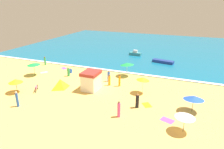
{
  "coord_description": "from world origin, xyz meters",
  "views": [
    {
      "loc": [
        12.34,
        -25.17,
        11.7
      ],
      "look_at": [
        1.17,
        2.58,
        0.8
      ],
      "focal_mm": 32.68,
      "sensor_mm": 36.0,
      "label": 1
    }
  ],
  "objects": [
    {
      "name": "beachgoer_4",
      "position": [
        -5.77,
        -9.65,
        0.94
      ],
      "size": [
        0.35,
        0.35,
        1.93
      ],
      "color": "blue",
      "rests_on": "ground_plane"
    },
    {
      "name": "beach_tent",
      "position": [
        -4.23,
        -3.4,
        0.69
      ],
      "size": [
        2.22,
        2.51,
        1.38
      ],
      "color": "yellow",
      "rests_on": "ground_plane"
    },
    {
      "name": "lifeguard_cabana",
      "position": [
        -0.05,
        -2.07,
        1.35
      ],
      "size": [
        2.17,
        2.71,
        2.64
      ],
      "color": "white",
      "rests_on": "ground_plane"
    },
    {
      "name": "beachgoer_8",
      "position": [
        -6.58,
        2.76,
        0.38
      ],
      "size": [
        0.52,
        0.52,
        0.9
      ],
      "color": "blue",
      "rests_on": "ground_plane"
    },
    {
      "name": "beach_towel_3",
      "position": [
        -9.06,
        4.41,
        0.01
      ],
      "size": [
        1.58,
        1.39,
        0.01
      ],
      "color": "#D84CA5",
      "rests_on": "ground_plane"
    },
    {
      "name": "beach_umbrella_5",
      "position": [
        12.51,
        -7.51,
        1.76
      ],
      "size": [
        2.6,
        2.59,
        2.02
      ],
      "color": "#4C3823",
      "rests_on": "ground_plane"
    },
    {
      "name": "beach_umbrella_1",
      "position": [
        -8.91,
        -6.69,
        1.66
      ],
      "size": [
        2.56,
        2.56,
        1.92
      ],
      "color": "#4C3823",
      "rests_on": "ground_plane"
    },
    {
      "name": "beachgoer_1",
      "position": [
        -5.99,
        1.29,
        0.73
      ],
      "size": [
        0.47,
        0.47,
        1.58
      ],
      "color": "green",
      "rests_on": "ground_plane"
    },
    {
      "name": "beachgoer_5",
      "position": [
        1.01,
        1.61,
        0.79
      ],
      "size": [
        0.5,
        0.5,
        1.7
      ],
      "color": "blue",
      "rests_on": "ground_plane"
    },
    {
      "name": "beach_umbrella_2",
      "position": [
        6.83,
        -0.55,
        2.02
      ],
      "size": [
        2.43,
        2.42,
        2.29
      ],
      "color": "silver",
      "rests_on": "ground_plane"
    },
    {
      "name": "beach_umbrella_0",
      "position": [
        2.86,
        4.9,
        2.06
      ],
      "size": [
        3.05,
        3.04,
        2.37
      ],
      "color": "silver",
      "rests_on": "ground_plane"
    },
    {
      "name": "small_boat_0",
      "position": [
        7.27,
        14.4,
        0.37
      ],
      "size": [
        4.26,
        1.89,
        0.54
      ],
      "color": "navy",
      "rests_on": "ocean_water"
    },
    {
      "name": "small_boat_1",
      "position": [
        0.57,
        18.1,
        0.5
      ],
      "size": [
        2.71,
        1.15,
        1.18
      ],
      "color": "teal",
      "rests_on": "ocean_water"
    },
    {
      "name": "parked_bicycle",
      "position": [
        -6.84,
        -5.32,
        0.38
      ],
      "size": [
        0.96,
        1.6,
        0.76
      ],
      "color": "black",
      "rests_on": "ground_plane"
    },
    {
      "name": "beachgoer_3",
      "position": [
        7.22,
        -4.68,
        0.81
      ],
      "size": [
        0.55,
        0.55,
        1.74
      ],
      "color": "black",
      "rests_on": "ground_plane"
    },
    {
      "name": "beach_towel_1",
      "position": [
        10.86,
        -6.13,
        0.01
      ],
      "size": [
        1.59,
        1.32,
        0.01
      ],
      "color": "#D84CA5",
      "rests_on": "ground_plane"
    },
    {
      "name": "beach_umbrella_4",
      "position": [
        13.16,
        -3.22,
        1.7
      ],
      "size": [
        2.68,
        2.71,
        2.06
      ],
      "color": "#4C3823",
      "rests_on": "ground_plane"
    },
    {
      "name": "ocean_water",
      "position": [
        0.0,
        28.0,
        0.05
      ],
      "size": [
        60.0,
        44.0,
        0.1
      ],
      "primitive_type": "cube",
      "color": "#146B93",
      "rests_on": "ground_plane"
    },
    {
      "name": "beach_towel_0",
      "position": [
        -1.55,
        -1.87,
        0.01
      ],
      "size": [
        1.17,
        1.24,
        0.01
      ],
      "color": "green",
      "rests_on": "ground_plane"
    },
    {
      "name": "beach_towel_2",
      "position": [
        -10.96,
        1.24,
        0.01
      ],
      "size": [
        1.19,
        1.34,
        0.01
      ],
      "color": "white",
      "rests_on": "ground_plane"
    },
    {
      "name": "wave_breaker_foam",
      "position": [
        0.0,
        6.3,
        0.1
      ],
      "size": [
        57.0,
        0.7,
        0.01
      ],
      "primitive_type": "cube",
      "color": "white",
      "rests_on": "ocean_water"
    },
    {
      "name": "beachgoer_6",
      "position": [
        -13.6,
        4.87,
        0.78
      ],
      "size": [
        0.45,
        0.45,
        1.65
      ],
      "color": "green",
      "rests_on": "ground_plane"
    },
    {
      "name": "ground_plane",
      "position": [
        0.0,
        0.0,
        0.0
      ],
      "size": [
        60.0,
        60.0,
        0.0
      ],
      "primitive_type": "plane",
      "color": "#EDBC60"
    },
    {
      "name": "beachgoer_7",
      "position": [
        1.7,
        0.24,
        0.8
      ],
      "size": [
        0.35,
        0.35,
        1.68
      ],
      "color": "orange",
      "rests_on": "ground_plane"
    },
    {
      "name": "beachgoer_0",
      "position": [
        5.95,
        -7.35,
        0.87
      ],
      "size": [
        0.41,
        0.41,
        1.85
      ],
      "color": "#D84CA5",
      "rests_on": "ground_plane"
    },
    {
      "name": "beachgoer_2",
      "position": [
        3.18,
        0.48,
        0.87
      ],
      "size": [
        0.38,
        0.38,
        1.81
      ],
      "color": "orange",
      "rests_on": "ground_plane"
    },
    {
      "name": "beach_umbrella_3",
      "position": [
        -11.42,
        -0.46,
        1.93
      ],
      "size": [
        2.94,
        2.94,
        2.13
      ],
      "color": "#4C3823",
      "rests_on": "ground_plane"
    },
    {
      "name": "beach_towel_4",
      "position": [
        8.16,
        -3.68,
        0.01
      ],
      "size": [
        1.47,
        1.56,
        0.01
      ],
      "color": "orange",
      "rests_on": "ground_plane"
    }
  ]
}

